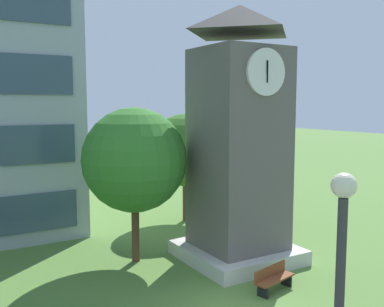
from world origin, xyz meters
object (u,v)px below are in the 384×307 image
tree_streetside (186,150)px  tree_by_building (134,160)px  park_bench (274,278)px  clock_tower (238,149)px

tree_streetside → tree_by_building: bearing=-137.7°
park_bench → tree_by_building: 7.22m
tree_by_building → tree_streetside: bearing=42.3°
clock_tower → tree_streetside: size_ratio=1.74×
clock_tower → tree_by_building: clock_tower is taller
clock_tower → park_bench: bearing=-104.1°
park_bench → tree_streetside: bearing=78.3°
park_bench → tree_by_building: size_ratio=0.29×
park_bench → clock_tower: bearing=75.9°
park_bench → tree_by_building: (-3.06, 5.26, 3.89)m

